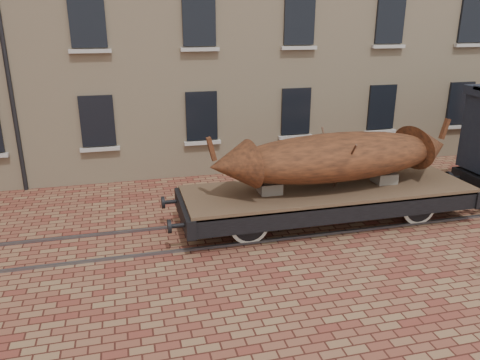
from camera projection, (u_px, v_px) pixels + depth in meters
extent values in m
plane|color=brown|center=(322.00, 223.00, 13.08)|extent=(90.00, 90.00, 0.00)
cube|color=black|center=(97.00, 121.00, 15.51)|extent=(1.10, 0.12, 1.70)
cube|color=#B0ABA2|center=(100.00, 149.00, 15.77)|extent=(1.30, 0.18, 0.12)
cube|color=black|center=(202.00, 116.00, 16.32)|extent=(1.10, 0.12, 1.70)
cube|color=#B0ABA2|center=(203.00, 143.00, 16.58)|extent=(1.30, 0.18, 0.12)
cube|color=black|center=(296.00, 111.00, 17.14)|extent=(1.10, 0.12, 1.70)
cube|color=#B0ABA2|center=(295.00, 137.00, 17.39)|extent=(1.30, 0.18, 0.12)
cube|color=black|center=(381.00, 107.00, 17.95)|extent=(1.10, 0.12, 1.70)
cube|color=#B0ABA2|center=(380.00, 132.00, 18.20)|extent=(1.30, 0.18, 0.12)
cube|color=black|center=(460.00, 103.00, 18.76)|extent=(1.10, 0.12, 1.70)
cube|color=#B0ABA2|center=(457.00, 127.00, 19.02)|extent=(1.30, 0.18, 0.12)
cube|color=black|center=(87.00, 19.00, 14.47)|extent=(1.10, 0.12, 1.70)
cube|color=#B0ABA2|center=(90.00, 51.00, 14.72)|extent=(1.30, 0.18, 0.12)
cube|color=black|center=(199.00, 19.00, 15.28)|extent=(1.10, 0.12, 1.70)
cube|color=#B0ABA2|center=(200.00, 49.00, 15.53)|extent=(1.30, 0.18, 0.12)
cube|color=black|center=(299.00, 19.00, 16.09)|extent=(1.10, 0.12, 1.70)
cube|color=#B0ABA2|center=(299.00, 48.00, 16.35)|extent=(1.30, 0.18, 0.12)
cube|color=black|center=(390.00, 19.00, 16.90)|extent=(1.10, 0.12, 1.70)
cube|color=#B0ABA2|center=(388.00, 46.00, 17.16)|extent=(1.30, 0.18, 0.12)
cube|color=black|center=(473.00, 19.00, 17.72)|extent=(1.10, 0.12, 1.70)
cube|color=#B0ABA2|center=(470.00, 45.00, 17.97)|extent=(1.30, 0.18, 0.12)
cube|color=#59595E|center=(333.00, 233.00, 12.41)|extent=(30.00, 0.08, 0.06)
cube|color=#59595E|center=(312.00, 212.00, 13.73)|extent=(30.00, 0.08, 0.06)
cube|color=#493226|center=(328.00, 190.00, 12.78)|extent=(7.90, 2.32, 0.13)
cube|color=black|center=(345.00, 213.00, 11.88)|extent=(7.90, 0.17, 0.47)
cube|color=black|center=(312.00, 185.00, 13.85)|extent=(7.90, 0.17, 0.47)
cube|color=black|center=(185.00, 212.00, 11.95)|extent=(0.23, 2.42, 0.47)
cylinder|color=black|center=(177.00, 226.00, 11.15)|extent=(0.37, 0.11, 0.11)
cylinder|color=black|center=(169.00, 226.00, 11.11)|extent=(0.08, 0.34, 0.34)
cylinder|color=black|center=(170.00, 202.00, 12.60)|extent=(0.37, 0.11, 0.11)
cylinder|color=black|center=(163.00, 202.00, 12.56)|extent=(0.08, 0.34, 0.34)
cube|color=black|center=(452.00, 186.00, 13.78)|extent=(0.23, 2.42, 0.47)
cylinder|color=black|center=(479.00, 195.00, 13.13)|extent=(0.37, 0.11, 0.11)
cylinder|color=black|center=(443.00, 177.00, 14.57)|extent=(0.37, 0.11, 0.11)
cylinder|color=black|center=(448.00, 177.00, 14.62)|extent=(0.08, 0.34, 0.34)
cylinder|color=black|center=(242.00, 214.00, 12.38)|extent=(0.11, 2.00, 0.11)
cylinder|color=beige|center=(250.00, 225.00, 11.72)|extent=(1.01, 0.07, 1.01)
cylinder|color=black|center=(250.00, 225.00, 11.72)|extent=(0.83, 0.11, 0.83)
cube|color=black|center=(251.00, 218.00, 11.52)|extent=(0.95, 0.08, 0.11)
cylinder|color=beige|center=(236.00, 205.00, 13.04)|extent=(1.01, 0.07, 1.01)
cylinder|color=black|center=(236.00, 205.00, 13.04)|extent=(0.83, 0.11, 0.83)
cube|color=black|center=(235.00, 195.00, 13.07)|extent=(0.95, 0.08, 0.11)
cylinder|color=black|center=(405.00, 198.00, 13.50)|extent=(0.11, 2.00, 0.11)
cylinder|color=beige|center=(420.00, 207.00, 12.84)|extent=(1.01, 0.07, 1.01)
cylinder|color=black|center=(420.00, 207.00, 12.84)|extent=(0.83, 0.11, 0.83)
cube|color=black|center=(424.00, 200.00, 12.64)|extent=(0.95, 0.08, 0.11)
cylinder|color=beige|center=(391.00, 190.00, 14.16)|extent=(1.01, 0.07, 1.01)
cylinder|color=black|center=(391.00, 190.00, 14.16)|extent=(0.83, 0.11, 0.83)
cube|color=black|center=(390.00, 181.00, 14.20)|extent=(0.95, 0.08, 0.11)
cube|color=black|center=(327.00, 203.00, 12.92)|extent=(4.22, 0.06, 0.06)
cube|color=gray|center=(270.00, 187.00, 12.32)|extent=(0.58, 0.53, 0.30)
cube|color=gray|center=(384.00, 177.00, 13.10)|extent=(0.58, 0.53, 0.30)
ellipsoid|color=brown|center=(336.00, 157.00, 12.52)|extent=(6.40, 2.40, 1.25)
cone|color=brown|center=(231.00, 165.00, 11.62)|extent=(1.17, 1.27, 1.19)
cube|color=brown|center=(211.00, 149.00, 11.32)|extent=(0.26, 0.15, 0.60)
cone|color=brown|center=(428.00, 146.00, 13.40)|extent=(1.17, 1.27, 1.19)
cube|color=brown|center=(445.00, 129.00, 13.39)|extent=(0.26, 0.15, 0.60)
cylinder|color=#4B3324|center=(345.00, 167.00, 12.10)|extent=(0.05, 1.07, 1.48)
cylinder|color=#4B3324|center=(328.00, 156.00, 13.03)|extent=(0.05, 1.07, 1.48)
cube|color=black|center=(480.00, 185.00, 14.03)|extent=(0.22, 2.36, 0.44)
cylinder|color=black|center=(450.00, 178.00, 14.65)|extent=(0.08, 0.31, 0.31)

